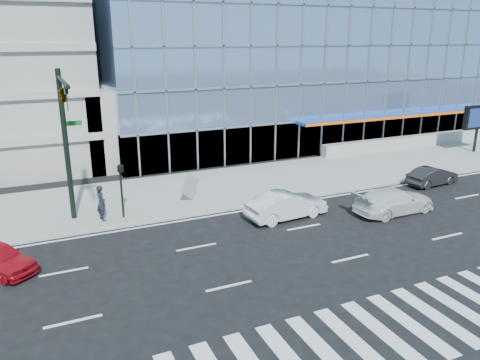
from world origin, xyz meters
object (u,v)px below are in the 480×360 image
object	(u,v)px
white_sedan	(286,205)
tilted_panel	(190,186)
white_suv	(394,201)
pedestrian	(101,203)
dark_sedan	(432,176)
traffic_signal	(64,112)
marquee_sign	(479,118)
ped_signal_post	(121,183)

from	to	relation	value
white_sedan	tilted_panel	world-z (taller)	tilted_panel
white_suv	pedestrian	bearing A→B (deg)	68.88
dark_sedan	tilted_panel	distance (m)	16.41
traffic_signal	white_suv	size ratio (longest dim) A/B	1.60
marquee_sign	white_suv	xyz separation A→B (m)	(-16.21, -8.26, -2.34)
marquee_sign	white_sedan	distance (m)	23.25
ped_signal_post	marquee_sign	world-z (taller)	marquee_sign
white_sedan	marquee_sign	bearing A→B (deg)	-78.68
white_suv	white_sedan	distance (m)	6.27
white_sedan	tilted_panel	distance (m)	6.10
white_suv	tilted_panel	bearing A→B (deg)	55.53
white_suv	marquee_sign	bearing A→B (deg)	-65.17
white_sedan	tilted_panel	xyz separation A→B (m)	(-4.05, 4.55, 0.30)
pedestrian	tilted_panel	distance (m)	5.45
traffic_signal	pedestrian	world-z (taller)	traffic_signal
marquee_sign	white_sedan	size ratio (longest dim) A/B	0.87
white_suv	tilted_panel	size ratio (longest dim) A/B	3.84
ped_signal_post	pedestrian	world-z (taller)	ped_signal_post
pedestrian	tilted_panel	xyz separation A→B (m)	(5.35, 1.07, -0.08)
ped_signal_post	pedestrian	xyz separation A→B (m)	(-1.12, 0.08, -1.01)
tilted_panel	dark_sedan	bearing A→B (deg)	-47.89
white_suv	tilted_panel	world-z (taller)	tilted_panel
ped_signal_post	pedestrian	distance (m)	1.50
ped_signal_post	white_sedan	world-z (taller)	ped_signal_post
traffic_signal	tilted_panel	bearing A→B (deg)	12.74
dark_sedan	pedestrian	world-z (taller)	pedestrian
ped_signal_post	white_suv	size ratio (longest dim) A/B	0.60
traffic_signal	pedestrian	bearing A→B (deg)	18.20
traffic_signal	tilted_panel	xyz separation A→B (m)	(6.73, 1.52, -5.11)
dark_sedan	pedestrian	bearing A→B (deg)	78.80
white_suv	dark_sedan	size ratio (longest dim) A/B	1.31
ped_signal_post	tilted_panel	size ratio (longest dim) A/B	2.31
pedestrian	white_suv	bearing A→B (deg)	-123.22
pedestrian	white_sedan	bearing A→B (deg)	-124.61
marquee_sign	white_sedan	xyz separation A→B (m)	(-22.21, -6.46, -2.31)
marquee_sign	pedestrian	bearing A→B (deg)	-174.63
marquee_sign	tilted_panel	size ratio (longest dim) A/B	3.08
pedestrian	tilted_panel	bearing A→B (deg)	-92.97
pedestrian	traffic_signal	bearing A→B (deg)	93.94
white_suv	pedestrian	distance (m)	16.29
marquee_sign	white_suv	world-z (taller)	marquee_sign
traffic_signal	pedestrian	distance (m)	5.24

